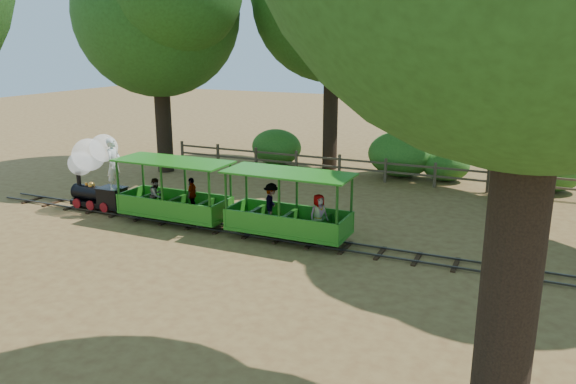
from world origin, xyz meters
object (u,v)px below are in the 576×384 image
at_px(locomotive, 95,166).
at_px(fence, 362,166).
at_px(carriage_rear, 288,213).
at_px(carriage_front, 174,199).

relative_size(locomotive, fence, 0.15).
bearing_deg(carriage_rear, carriage_front, -179.58).
bearing_deg(carriage_rear, locomotive, 179.68).
relative_size(carriage_front, carriage_rear, 1.00).
height_order(locomotive, carriage_front, locomotive).
bearing_deg(locomotive, carriage_front, -1.22).
xyz_separation_m(carriage_rear, fence, (-0.22, 7.98, -0.23)).
height_order(locomotive, carriage_rear, locomotive).
height_order(locomotive, fence, locomotive).
height_order(carriage_rear, fence, carriage_rear).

